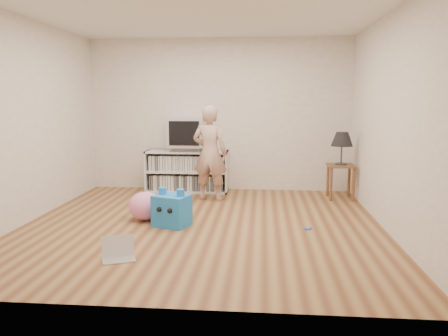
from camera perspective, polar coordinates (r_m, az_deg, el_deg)
ground at (r=5.57m, az=-2.89°, el=-7.40°), size 4.50×4.50×0.00m
walls at (r=5.36m, az=-3.00°, el=6.07°), size 4.52×4.52×2.60m
ceiling at (r=5.45m, az=-3.11°, el=19.85°), size 4.50×4.50×0.01m
media_unit at (r=7.54m, az=-4.80°, el=-0.38°), size 1.40×0.45×0.70m
dvd_deck at (r=7.47m, az=-4.86°, el=2.51°), size 0.45×0.35×0.07m
crt_tv at (r=7.45m, az=-4.89°, el=4.69°), size 0.60×0.53×0.50m
side_table at (r=7.15m, az=14.99°, el=-0.63°), size 0.42×0.42×0.55m
table_lamp at (r=7.08m, az=15.16°, el=3.56°), size 0.34×0.34×0.52m
person at (r=6.77m, az=-1.86°, el=1.94°), size 0.59×0.44×1.48m
laptop at (r=4.55m, az=-13.64°, el=-10.69°), size 0.39×0.35×0.22m
playing_cards at (r=5.47m, az=10.92°, el=-7.76°), size 0.09×0.11×0.02m
plush_blue at (r=5.51m, az=-6.84°, el=-5.46°), size 0.50×0.45×0.48m
plush_pink at (r=5.83m, az=-10.21°, el=-4.89°), size 0.56×0.56×0.37m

